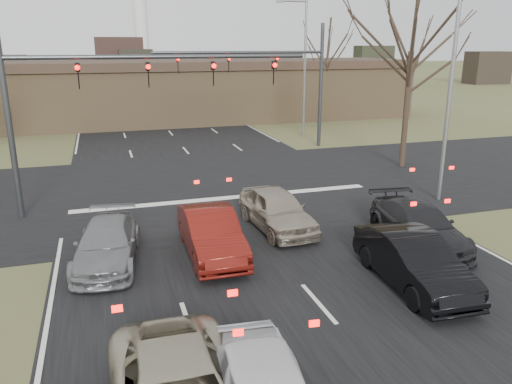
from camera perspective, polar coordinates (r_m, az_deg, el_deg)
ground at (r=11.55m, az=13.61°, el=-19.28°), size 360.00×360.00×0.00m
road_main at (r=68.42m, az=-13.17°, el=10.49°), size 14.00×300.00×0.02m
road_cross at (r=24.40m, az=-4.48°, el=0.63°), size 200.00×14.00×0.02m
building at (r=46.63m, az=-8.63°, el=11.39°), size 42.40×10.40×5.30m
mast_arm_near at (r=20.96m, az=-17.86°, el=11.37°), size 12.12×0.24×8.00m
mast_arm_far at (r=32.96m, az=2.88°, el=13.61°), size 11.12×0.24×8.00m
streetlight_right_near at (r=22.74m, az=21.15°, el=12.70°), size 2.34×0.25×10.00m
streetlight_right_far at (r=37.80m, az=5.35°, el=14.79°), size 2.34×0.25×10.00m
tree_right_near at (r=28.94m, az=17.78°, el=20.19°), size 6.90×6.90×11.50m
tree_right_far at (r=47.40m, az=8.16°, el=16.69°), size 5.40×5.40×9.00m
car_black_hatch at (r=14.99m, az=17.52°, el=-7.52°), size 1.85×4.69×1.52m
car_charcoal_sedan at (r=18.04m, az=18.08°, el=-3.64°), size 2.52×5.07×1.42m
car_grey_ahead at (r=16.45m, az=-16.67°, el=-5.66°), size 2.44×4.74×1.31m
car_red_ahead at (r=16.37m, az=-5.16°, el=-4.72°), size 1.67×4.63×1.52m
car_silver_ahead at (r=18.62m, az=2.41°, el=-2.01°), size 2.07×4.58×1.52m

